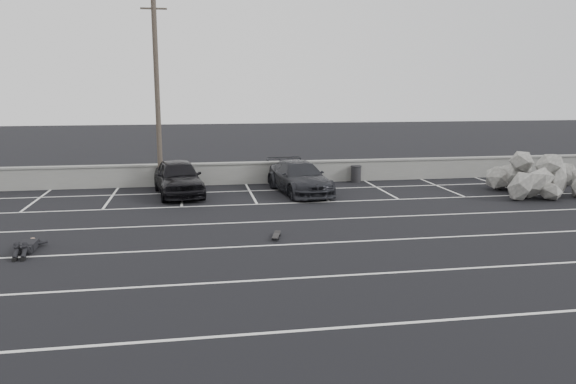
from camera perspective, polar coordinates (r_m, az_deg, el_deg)
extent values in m
plane|color=black|center=(13.89, -2.98, -8.96)|extent=(120.00, 120.00, 0.00)
cube|color=gray|center=(27.36, -6.44, 1.82)|extent=(50.00, 0.35, 1.00)
cube|color=gray|center=(27.29, -6.46, 2.90)|extent=(50.00, 0.45, 0.08)
cube|color=silver|center=(11.13, -1.12, -14.06)|extent=(36.00, 0.10, 0.01)
cube|color=silver|center=(13.89, -2.99, -8.95)|extent=(36.00, 0.10, 0.01)
cube|color=silver|center=(16.73, -4.20, -5.54)|extent=(36.00, 0.10, 0.01)
cube|color=silver|center=(19.62, -5.05, -3.13)|extent=(36.00, 0.10, 0.01)
cube|color=silver|center=(22.54, -5.67, -1.33)|extent=(36.00, 0.10, 0.01)
cube|color=silver|center=(25.48, -6.16, 0.05)|extent=(36.00, 0.10, 0.01)
cube|color=silver|center=(25.77, -24.12, -0.71)|extent=(0.10, 5.00, 0.01)
cube|color=silver|center=(25.19, -17.51, -0.51)|extent=(0.10, 5.00, 0.01)
cube|color=silver|center=(24.95, -10.67, -0.30)|extent=(0.10, 5.00, 0.01)
cube|color=silver|center=(25.06, -3.80, -0.09)|extent=(0.10, 5.00, 0.01)
cube|color=silver|center=(25.54, 2.91, 0.12)|extent=(0.10, 5.00, 0.01)
cube|color=silver|center=(26.35, 9.29, 0.32)|extent=(0.10, 5.00, 0.01)
cube|color=silver|center=(27.46, 15.22, 0.50)|extent=(0.10, 5.00, 0.01)
cube|color=silver|center=(28.84, 20.64, 0.66)|extent=(0.10, 5.00, 0.01)
imported|color=black|center=(24.88, -11.10, 1.47)|extent=(2.51, 4.80, 1.56)
imported|color=black|center=(24.95, 1.16, 1.49)|extent=(2.65, 5.03, 1.39)
cylinder|color=#4C4238|center=(26.25, -13.14, 9.58)|extent=(0.23, 0.23, 8.60)
cube|color=#4C4238|center=(26.46, -13.49, 17.67)|extent=(1.15, 0.08, 0.08)
cylinder|color=black|center=(27.98, 6.92, 1.79)|extent=(0.63, 0.63, 0.79)
cylinder|color=black|center=(27.92, 6.94, 2.63)|extent=(0.70, 0.70, 0.04)
cube|color=black|center=(17.60, -1.22, -4.43)|extent=(0.39, 0.78, 0.02)
cube|color=black|center=(17.86, -1.12, -4.32)|extent=(0.16, 0.09, 0.04)
cube|color=black|center=(17.37, -1.31, -4.75)|extent=(0.16, 0.09, 0.04)
cylinder|color=black|center=(17.87, -1.42, -4.38)|extent=(0.04, 0.06, 0.05)
cylinder|color=black|center=(17.85, -0.83, -4.40)|extent=(0.04, 0.06, 0.05)
cylinder|color=black|center=(17.39, -1.62, -4.81)|extent=(0.04, 0.06, 0.05)
cylinder|color=black|center=(17.37, -1.01, -4.83)|extent=(0.04, 0.06, 0.05)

